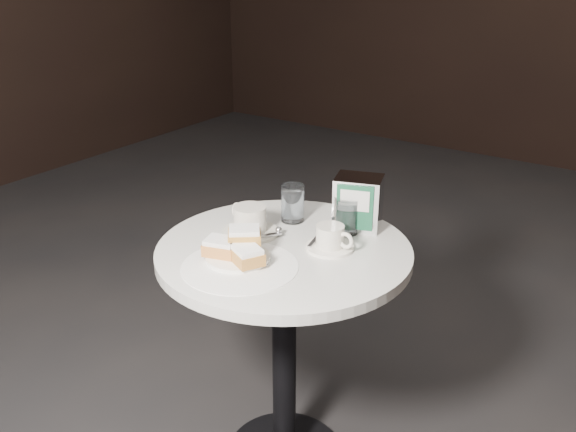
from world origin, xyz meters
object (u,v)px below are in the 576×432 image
(beignet_plate, at_px, (238,250))
(water_glass_left, at_px, (293,204))
(cafe_table, at_px, (284,310))
(water_glass_right, at_px, (347,216))
(coffee_cup_left, at_px, (250,222))
(coffee_cup_right, at_px, (331,239))
(napkin_dispenser, at_px, (358,202))

(beignet_plate, height_order, water_glass_left, water_glass_left)
(cafe_table, xyz_separation_m, water_glass_right, (0.09, 0.18, 0.25))
(coffee_cup_left, bearing_deg, coffee_cup_right, 28.15)
(water_glass_left, bearing_deg, beignet_plate, -84.88)
(water_glass_left, height_order, water_glass_right, water_glass_left)
(coffee_cup_left, distance_m, water_glass_right, 0.28)
(coffee_cup_left, xyz_separation_m, water_glass_left, (0.05, 0.15, 0.02))
(cafe_table, distance_m, coffee_cup_right, 0.26)
(beignet_plate, bearing_deg, coffee_cup_right, 49.45)
(cafe_table, bearing_deg, water_glass_left, 116.29)
(coffee_cup_right, bearing_deg, cafe_table, -148.61)
(coffee_cup_right, bearing_deg, napkin_dispenser, 96.05)
(napkin_dispenser, bearing_deg, coffee_cup_left, -155.46)
(cafe_table, distance_m, coffee_cup_left, 0.27)
(beignet_plate, distance_m, coffee_cup_left, 0.17)
(cafe_table, relative_size, water_glass_right, 7.19)
(coffee_cup_left, height_order, napkin_dispenser, napkin_dispenser)
(beignet_plate, bearing_deg, water_glass_right, 64.33)
(cafe_table, height_order, beignet_plate, beignet_plate)
(beignet_plate, bearing_deg, coffee_cup_left, 116.41)
(cafe_table, height_order, water_glass_right, water_glass_right)
(water_glass_left, bearing_deg, coffee_cup_left, -108.49)
(water_glass_right, distance_m, napkin_dispenser, 0.06)
(napkin_dispenser, bearing_deg, cafe_table, -131.48)
(coffee_cup_right, relative_size, napkin_dispenser, 0.90)
(coffee_cup_right, bearing_deg, water_glass_left, 154.08)
(beignet_plate, bearing_deg, water_glass_left, 95.12)
(cafe_table, height_order, coffee_cup_left, coffee_cup_left)
(coffee_cup_right, xyz_separation_m, napkin_dispenser, (-0.01, 0.17, 0.05))
(cafe_table, relative_size, water_glass_left, 6.68)
(water_glass_right, bearing_deg, cafe_table, -117.90)
(cafe_table, distance_m, beignet_plate, 0.27)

